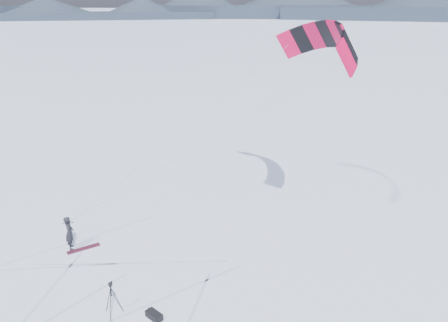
# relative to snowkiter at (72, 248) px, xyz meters

# --- Properties ---
(ground) EXTENTS (1800.00, 1800.00, 0.00)m
(ground) POSITION_rel_snowkiter_xyz_m (1.48, -4.04, 0.00)
(ground) COLOR white
(horizon_hills) EXTENTS (704.00, 704.00, 10.16)m
(horizon_hills) POSITION_rel_snowkiter_xyz_m (1.48, -4.04, 4.44)
(horizon_hills) COLOR black
(horizon_hills) RESTS_ON ground
(snow_tracks) EXTENTS (17.62, 14.39, 0.01)m
(snow_tracks) POSITION_rel_snowkiter_xyz_m (1.07, -4.69, 0.00)
(snow_tracks) COLOR #A5B3D2
(snow_tracks) RESTS_ON ground
(snowkiter) EXTENTS (0.62, 0.73, 1.70)m
(snowkiter) POSITION_rel_snowkiter_xyz_m (0.00, 0.00, 0.00)
(snowkiter) COLOR black
(snowkiter) RESTS_ON ground
(snowboard) EXTENTS (1.44, 1.20, 0.04)m
(snowboard) POSITION_rel_snowkiter_xyz_m (0.62, -0.03, 0.02)
(snowboard) COLOR maroon
(snowboard) RESTS_ON ground
(tripod) EXTENTS (0.72, 0.63, 1.45)m
(tripod) POSITION_rel_snowkiter_xyz_m (3.57, -4.53, 0.93)
(tripod) COLOR black
(tripod) RESTS_ON ground
(gear_bag_b) EXTENTS (0.76, 0.70, 0.32)m
(gear_bag_b) POSITION_rel_snowkiter_xyz_m (5.19, -4.63, 0.14)
(gear_bag_b) COLOR black
(gear_bag_b) RESTS_ON ground
(power_kite) EXTENTS (13.57, 7.42, 9.13)m
(power_kite) POSITION_rel_snowkiter_xyz_m (12.07, 4.22, 9.48)
(power_kite) COLOR #C60738
(power_kite) RESTS_ON ground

